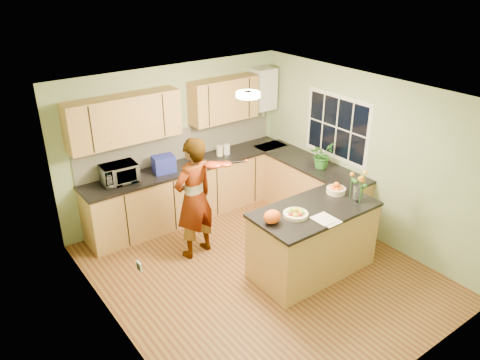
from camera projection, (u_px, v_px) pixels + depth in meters
floor at (260, 272)px, 6.53m from camera, size 4.50×4.50×0.00m
ceiling at (264, 97)px, 5.45m from camera, size 4.00×4.50×0.02m
wall_back at (175, 142)px, 7.63m from camera, size 4.00×0.02×2.50m
wall_front at (413, 280)px, 4.35m from camera, size 4.00×0.02×2.50m
wall_left at (113, 243)px, 4.92m from camera, size 0.02×4.50×2.50m
wall_right at (365, 157)px, 7.06m from camera, size 0.02×4.50×2.50m
back_counter at (192, 189)px, 7.80m from camera, size 3.64×0.62×0.94m
right_counter at (308, 188)px, 7.85m from camera, size 0.62×2.24×0.94m
splashback at (181, 144)px, 7.69m from camera, size 3.60×0.02×0.52m
upper_cabinets at (168, 111)px, 7.15m from camera, size 3.20×0.34×0.70m
boiler at (263, 89)px, 8.14m from camera, size 0.40×0.30×0.86m
window_right at (337, 127)px, 7.36m from camera, size 0.01×1.30×1.05m
light_switch at (139, 266)px, 4.47m from camera, size 0.02×0.09×0.09m
ceiling_lamp at (248, 94)px, 5.69m from camera, size 0.30×0.30×0.07m
peninsula_island at (313, 240)px, 6.36m from camera, size 1.72×0.88×0.98m
fruit_dish at (296, 213)px, 5.95m from camera, size 0.32×0.32×0.11m
orange_bowl at (336, 189)px, 6.53m from camera, size 0.27×0.27×0.15m
flower_vase at (359, 180)px, 6.21m from camera, size 0.26×0.26×0.47m
orange_bag at (272, 217)px, 5.78m from camera, size 0.24×0.21×0.17m
papers at (326, 219)px, 5.88m from camera, size 0.24×0.33×0.01m
violinist at (194, 199)px, 6.57m from camera, size 0.73×0.55×1.81m
violin at (214, 165)px, 6.28m from camera, size 0.64×0.56×0.16m
microwave at (119, 173)px, 6.91m from camera, size 0.53×0.37×0.28m
blue_box at (164, 164)px, 7.25m from camera, size 0.36×0.29×0.26m
kettle at (198, 154)px, 7.61m from camera, size 0.17×0.17×0.32m
jar_cream at (220, 151)px, 7.87m from camera, size 0.12×0.12×0.17m
jar_white at (227, 149)px, 7.93m from camera, size 0.14×0.14×0.17m
potted_plant at (322, 155)px, 7.37m from camera, size 0.44×0.40×0.42m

